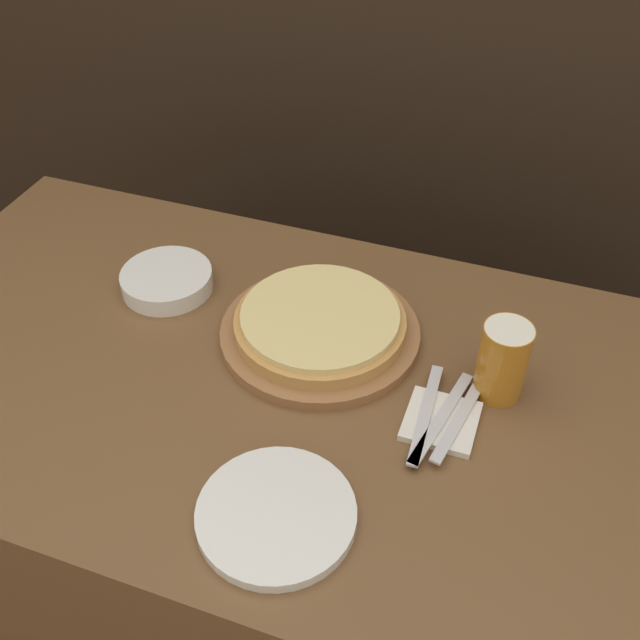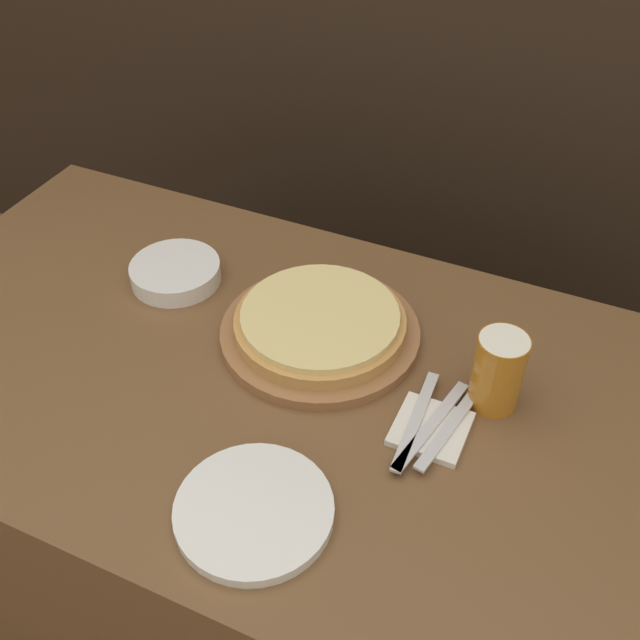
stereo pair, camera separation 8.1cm
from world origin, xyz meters
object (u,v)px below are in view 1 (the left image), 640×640
(side_bowl, at_px, (167,280))
(spoon, at_px, (458,422))
(dinner_plate, at_px, (276,515))
(beer_glass, at_px, (503,358))
(pizza_on_board, at_px, (320,326))
(fork, at_px, (426,413))
(dinner_knife, at_px, (442,418))

(side_bowl, bearing_deg, spoon, -14.96)
(spoon, bearing_deg, dinner_plate, -129.52)
(dinner_plate, distance_m, side_bowl, 0.55)
(beer_glass, distance_m, dinner_plate, 0.43)
(side_bowl, distance_m, spoon, 0.60)
(pizza_on_board, height_order, fork, pizza_on_board)
(pizza_on_board, bearing_deg, spoon, -24.71)
(pizza_on_board, height_order, spoon, pizza_on_board)
(beer_glass, xyz_separation_m, fork, (-0.09, -0.10, -0.06))
(spoon, bearing_deg, beer_glass, 66.48)
(fork, xyz_separation_m, dinner_knife, (0.03, 0.00, 0.00))
(side_bowl, bearing_deg, pizza_on_board, -5.93)
(beer_glass, xyz_separation_m, dinner_knife, (-0.07, -0.10, -0.06))
(dinner_knife, bearing_deg, pizza_on_board, 153.08)
(pizza_on_board, distance_m, beer_glass, 0.31)
(fork, bearing_deg, dinner_plate, -121.75)
(pizza_on_board, bearing_deg, dinner_plate, -79.67)
(dinner_plate, relative_size, spoon, 1.24)
(pizza_on_board, bearing_deg, side_bowl, 174.07)
(pizza_on_board, relative_size, dinner_plate, 1.56)
(dinner_plate, bearing_deg, dinner_knife, 54.18)
(dinner_plate, bearing_deg, beer_glass, 54.59)
(dinner_plate, relative_size, side_bowl, 1.31)
(pizza_on_board, height_order, beer_glass, beer_glass)
(dinner_knife, bearing_deg, side_bowl, 164.40)
(dinner_knife, bearing_deg, dinner_plate, -125.82)
(spoon, bearing_deg, fork, 180.00)
(pizza_on_board, relative_size, spoon, 1.94)
(fork, relative_size, spoon, 1.18)
(beer_glass, height_order, side_bowl, beer_glass)
(pizza_on_board, distance_m, spoon, 0.29)
(beer_glass, distance_m, side_bowl, 0.63)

